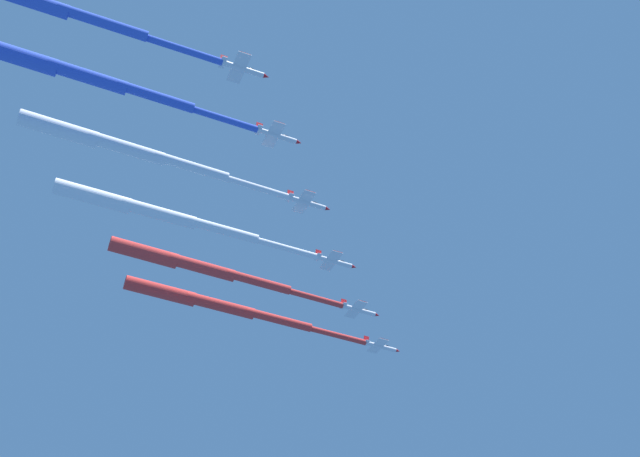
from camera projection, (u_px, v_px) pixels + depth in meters
jet_lead at (218, 305)px, 232.29m from camera, size 71.18×19.71×4.25m
jet_port_inner at (200, 267)px, 219.27m from camera, size 65.98×17.99×4.15m
jet_starboard_inner at (156, 213)px, 207.31m from camera, size 68.90×19.28×4.20m
jet_port_mid at (124, 148)px, 196.57m from camera, size 67.30×17.98×4.19m
jet_starboard_mid at (85, 76)px, 186.79m from camera, size 66.22×18.23×4.20m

